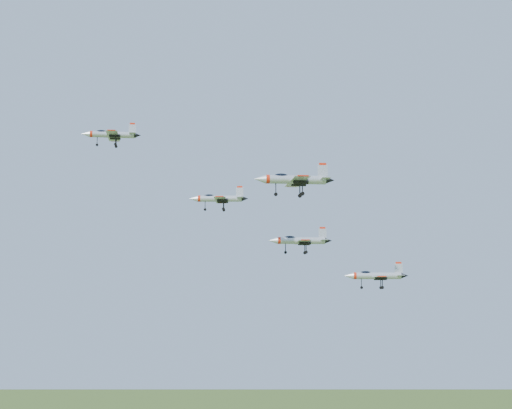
{
  "coord_description": "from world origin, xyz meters",
  "views": [
    {
      "loc": [
        -9.41,
        -130.49,
        129.67
      ],
      "look_at": [
        1.66,
        -4.01,
        146.08
      ],
      "focal_mm": 50.0,
      "sensor_mm": 36.0,
      "label": 1
    }
  ],
  "objects": [
    {
      "name": "jet_lead",
      "position": [
        -26.29,
        10.72,
        161.79
      ],
      "size": [
        11.83,
        9.75,
        3.16
      ],
      "rotation": [
        0.0,
        0.0,
        0.04
      ],
      "color": "#B7BDC5"
    },
    {
      "name": "jet_left_high",
      "position": [
        -5.14,
        -2.59,
        147.29
      ],
      "size": [
        10.81,
        8.96,
        2.89
      ],
      "rotation": [
        0.0,
        0.0,
        -0.09
      ],
      "color": "#B7BDC5"
    },
    {
      "name": "jet_right_high",
      "position": [
        6.05,
        -21.07,
        147.91
      ],
      "size": [
        12.91,
        10.62,
        3.46
      ],
      "rotation": [
        0.0,
        0.0,
        0.02
      ],
      "color": "#B7BDC5"
    },
    {
      "name": "jet_right_low",
      "position": [
        21.03,
        -12.61,
        133.15
      ],
      "size": [
        10.81,
        9.01,
        2.89
      ],
      "rotation": [
        0.0,
        0.0,
        -0.13
      ],
      "color": "#B7BDC5"
    },
    {
      "name": "jet_left_low",
      "position": [
        10.9,
        5.58,
        140.41
      ],
      "size": [
        12.46,
        10.26,
        3.33
      ],
      "rotation": [
        0.0,
        0.0,
        -0.04
      ],
      "color": "#B7BDC5"
    }
  ]
}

